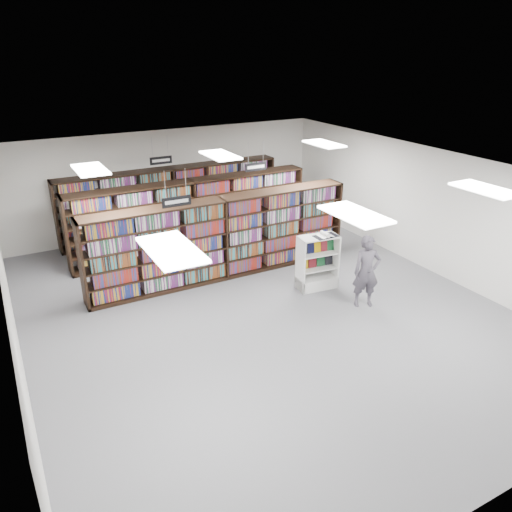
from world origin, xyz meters
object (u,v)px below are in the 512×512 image
endcap_display (316,270)px  shopper (366,272)px  bookshelf_row_near (223,238)px  open_book (325,235)px

endcap_display → shopper: bearing=-64.3°
bookshelf_row_near → endcap_display: bearing=-43.6°
endcap_display → shopper: (0.44, -1.30, 0.38)m
bookshelf_row_near → open_book: (1.88, -1.78, 0.34)m
shopper → bookshelf_row_near: bearing=148.1°
endcap_display → open_book: open_book is taller
bookshelf_row_near → open_book: bearing=-43.3°
bookshelf_row_near → open_book: 2.61m
open_book → shopper: shopper is taller
open_book → shopper: size_ratio=0.34×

